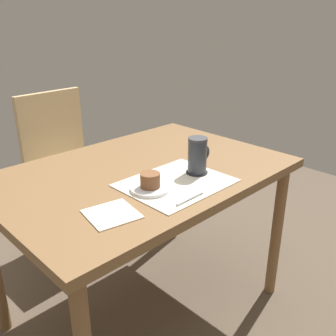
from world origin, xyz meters
The scene contains 10 objects.
ground_plane centered at (0.00, 0.00, -0.01)m, with size 4.40×4.40×0.02m, color brown.
dining_table centered at (0.00, 0.00, 0.63)m, with size 1.15×0.80×0.71m.
wooden_chair centered at (0.06, 0.72, 0.49)m, with size 0.44×0.44×0.90m.
placemat centered at (0.00, -0.19, 0.71)m, with size 0.38×0.31×0.00m, color silver.
pastry_plate centered at (-0.11, -0.17, 0.72)m, with size 0.14×0.14×0.01m, color white.
pastry centered at (-0.11, -0.17, 0.75)m, with size 0.07×0.07×0.05m, color brown.
coffee_coaster centered at (0.12, -0.18, 0.72)m, with size 0.08×0.08×0.01m, color #232328.
coffee_mug centered at (0.12, -0.18, 0.79)m, with size 0.11×0.07×0.14m.
teaspoon centered at (-0.07, -0.32, 0.72)m, with size 0.01×0.01×0.13m, color silver.
paper_napkin centered at (-0.31, -0.21, 0.71)m, with size 0.15×0.15×0.00m, color silver.
Camera 1 is at (-0.90, -1.06, 1.28)m, focal length 40.00 mm.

